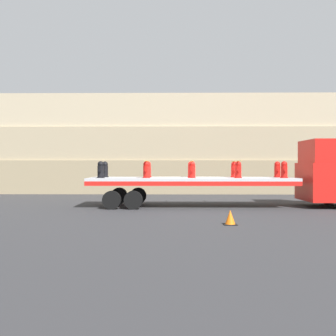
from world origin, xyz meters
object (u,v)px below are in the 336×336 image
Objects in this scene: flatbed_trailer at (179,183)px; fire_hydrant_red_near_2 at (192,170)px; fire_hydrant_red_near_1 at (146,170)px; fire_hydrant_red_far_1 at (148,170)px; fire_hydrant_red_far_2 at (191,170)px; fire_hydrant_black_near_0 at (101,170)px; traffic_cone at (230,218)px; fire_hydrant_red_far_3 at (234,170)px; fire_hydrant_red_near_4 at (284,170)px; fire_hydrant_red_near_3 at (238,170)px; truck_cab at (330,174)px; fire_hydrant_black_far_0 at (105,170)px; fire_hydrant_red_far_4 at (277,170)px.

fire_hydrant_red_near_2 reaches higher than flatbed_trailer.
fire_hydrant_red_near_1 and fire_hydrant_red_near_2 have the same top height.
fire_hydrant_red_near_2 is at bearing -27.80° from fire_hydrant_red_far_1.
fire_hydrant_red_far_2 is at bearing 0.00° from fire_hydrant_red_far_1.
fire_hydrant_black_near_0 reaches higher than flatbed_trailer.
traffic_cone is at bearing -78.36° from fire_hydrant_red_near_2.
fire_hydrant_red_near_1 is 1.00× the size of fire_hydrant_red_far_3.
fire_hydrant_red_near_4 is (4.25, 0.00, 0.00)m from fire_hydrant_red_near_2.
traffic_cone is (-1.12, -6.02, -1.52)m from fire_hydrant_red_far_3.
fire_hydrant_red_near_2 is at bearing -152.20° from fire_hydrant_red_far_3.
fire_hydrant_red_near_3 is (2.72, -0.56, 0.62)m from flatbed_trailer.
fire_hydrant_red_near_4 is (-2.33, -0.56, 0.21)m from truck_cab.
fire_hydrant_red_near_1 is 1.00× the size of fire_hydrant_red_near_4.
truck_cab reaches higher than fire_hydrant_red_far_1.
fire_hydrant_red_far_1 is (-1.53, 0.56, 0.62)m from flatbed_trailer.
fire_hydrant_red_near_3 and fire_hydrant_red_far_3 have the same top height.
fire_hydrant_red_far_3 is (2.72, 0.56, 0.62)m from flatbed_trailer.
fire_hydrant_red_near_1 is 1.00× the size of fire_hydrant_red_far_1.
fire_hydrant_black_near_0 is 1.12m from fire_hydrant_black_far_0.
fire_hydrant_red_far_3 is 1.59× the size of traffic_cone.
fire_hydrant_red_far_1 is 1.00× the size of fire_hydrant_red_near_4.
flatbed_trailer is at bearing -168.35° from fire_hydrant_red_far_3.
fire_hydrant_red_near_2 is 4.40m from fire_hydrant_red_far_4.
fire_hydrant_red_far_2 is at bearing 152.20° from fire_hydrant_red_near_3.
fire_hydrant_red_far_4 is (-2.33, 0.56, 0.21)m from truck_cab.
fire_hydrant_red_far_3 is at bearing 180.00° from fire_hydrant_red_far_4.
fire_hydrant_red_near_4 is at bearing -6.60° from flatbed_trailer.
truck_cab is 6.61m from fire_hydrant_red_far_2.
fire_hydrant_black_near_0 is at bearing 180.00° from fire_hydrant_red_near_1.
fire_hydrant_red_near_1 is at bearing 122.62° from traffic_cone.
fire_hydrant_red_far_4 is 1.59× the size of traffic_cone.
fire_hydrant_red_far_1 and fire_hydrant_red_far_3 have the same top height.
traffic_cone is at bearing -48.84° from fire_hydrant_black_far_0.
truck_cab reaches higher than fire_hydrant_red_far_3.
fire_hydrant_red_near_2 is 1.00× the size of fire_hydrant_red_near_4.
fire_hydrant_red_near_4 is (8.50, 0.00, 0.00)m from fire_hydrant_black_near_0.
fire_hydrant_red_far_3 is (4.25, 0.00, 0.00)m from fire_hydrant_red_far_1.
fire_hydrant_black_far_0 and fire_hydrant_red_near_3 have the same top height.
fire_hydrant_red_far_4 is (0.00, 1.12, 0.00)m from fire_hydrant_red_near_4.
fire_hydrant_red_near_4 is at bearing -14.77° from fire_hydrant_red_far_2.
fire_hydrant_red_far_1 is (0.00, 1.12, 0.00)m from fire_hydrant_red_near_1.
fire_hydrant_black_near_0 and fire_hydrant_red_far_3 have the same top height.
flatbed_trailer is at bearing 8.71° from fire_hydrant_black_near_0.
truck_cab is 4.08× the size of fire_hydrant_red_near_4.
flatbed_trailer is at bearing -173.40° from fire_hydrant_red_far_4.
fire_hydrant_black_far_0 is 1.00× the size of fire_hydrant_red_far_3.
fire_hydrant_black_near_0 is 2.40m from fire_hydrant_red_far_1.
fire_hydrant_black_far_0 is 8.14m from traffic_cone.
flatbed_trailer is 12.47× the size of fire_hydrant_black_far_0.
flatbed_trailer is 3.75m from fire_hydrant_black_far_0.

